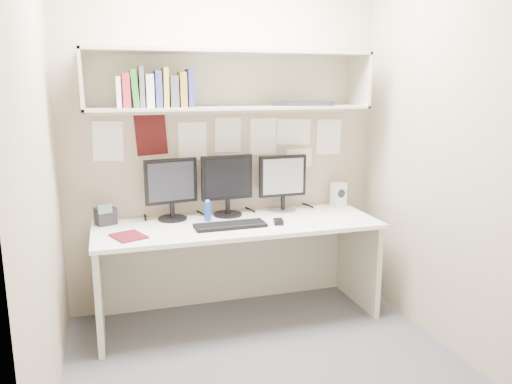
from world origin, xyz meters
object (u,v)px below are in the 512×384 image
object	(u,v)px
monitor_center	(227,183)
maroon_notebook	(129,236)
monitor_left	(171,186)
speaker	(338,195)
desk	(238,271)
desk_phone	(106,216)
monitor_right	(283,181)
keyboard	(230,225)

from	to	relation	value
monitor_center	maroon_notebook	size ratio (longest dim) A/B	2.04
monitor_left	speaker	world-z (taller)	monitor_left
desk	monitor_left	bearing A→B (deg)	153.17
speaker	desk	bearing A→B (deg)	-175.59
monitor_left	desk_phone	world-z (taller)	monitor_left
monitor_center	monitor_right	bearing A→B (deg)	-4.80
maroon_notebook	keyboard	bearing A→B (deg)	-18.40
monitor_left	maroon_notebook	size ratio (longest dim) A/B	2.01
desk	keyboard	xyz separation A→B (m)	(-0.08, -0.10, 0.38)
speaker	desk_phone	distance (m)	1.80
monitor_left	speaker	xyz separation A→B (m)	(1.33, 0.01, -0.15)
speaker	desk_phone	xyz separation A→B (m)	(-1.80, -0.01, -0.04)
desk	keyboard	world-z (taller)	keyboard
monitor_right	maroon_notebook	world-z (taller)	monitor_right
monitor_left	desk_phone	size ratio (longest dim) A/B	2.77
monitor_left	maroon_notebook	bearing A→B (deg)	-141.81
monitor_left	speaker	size ratio (longest dim) A/B	2.29
desk	speaker	distance (m)	1.04
monitor_right	desk_phone	bearing A→B (deg)	178.12
monitor_left	desk_phone	bearing A→B (deg)	171.12
monitor_right	desk_phone	size ratio (longest dim) A/B	2.71
keyboard	speaker	distance (m)	1.04
monitor_left	desk_phone	distance (m)	0.50
monitor_center	desk_phone	xyz separation A→B (m)	(-0.88, -0.00, -0.19)
monitor_right	speaker	size ratio (longest dim) A/B	2.24
monitor_center	maroon_notebook	world-z (taller)	monitor_center
monitor_center	keyboard	distance (m)	0.40
desk_phone	desk	bearing A→B (deg)	-33.95
monitor_center	maroon_notebook	distance (m)	0.86
speaker	monitor_left	bearing A→B (deg)	170.49
speaker	monitor_right	bearing A→B (deg)	171.39
monitor_right	keyboard	distance (m)	0.63
monitor_right	desk_phone	xyz separation A→B (m)	(-1.32, -0.00, -0.18)
keyboard	maroon_notebook	bearing A→B (deg)	-178.16
monitor_left	keyboard	distance (m)	0.53
maroon_notebook	desk	bearing A→B (deg)	-11.25
desk	maroon_notebook	size ratio (longest dim) A/B	9.02
maroon_notebook	speaker	bearing A→B (deg)	-8.98
keyboard	desk	bearing A→B (deg)	50.58
desk	monitor_center	xyz separation A→B (m)	(-0.02, 0.22, 0.61)
desk	desk_phone	world-z (taller)	desk_phone
speaker	keyboard	bearing A→B (deg)	-171.26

